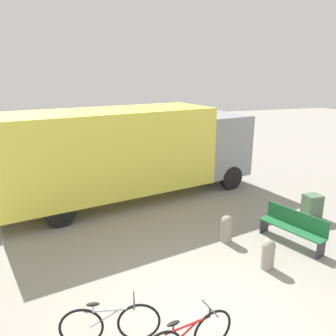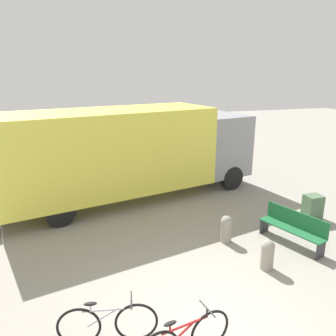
# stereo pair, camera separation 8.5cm
# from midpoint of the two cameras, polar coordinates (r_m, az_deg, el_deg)

# --- Properties ---
(ground_plane) EXTENTS (60.00, 60.00, 0.00)m
(ground_plane) POSITION_cam_midpoint_polar(r_m,az_deg,el_deg) (6.59, 6.47, -26.07)
(ground_plane) COLOR gray
(delivery_truck) EXTENTS (9.51, 4.29, 3.23)m
(delivery_truck) POSITION_cam_midpoint_polar(r_m,az_deg,el_deg) (11.66, -6.79, 3.13)
(delivery_truck) COLOR #EAE04C
(delivery_truck) RESTS_ON ground
(park_bench) EXTENTS (0.96, 1.83, 0.90)m
(park_bench) POSITION_cam_midpoint_polar(r_m,az_deg,el_deg) (9.45, 20.73, -9.45)
(park_bench) COLOR #1E6638
(park_bench) RESTS_ON ground
(bicycle_near) EXTENTS (1.67, 0.48, 0.83)m
(bicycle_near) POSITION_cam_midpoint_polar(r_m,az_deg,el_deg) (6.15, -10.47, -25.15)
(bicycle_near) COLOR black
(bicycle_near) RESTS_ON ground
(bollard_near_bench) EXTENTS (0.31, 0.31, 0.73)m
(bollard_near_bench) POSITION_cam_midpoint_polar(r_m,az_deg,el_deg) (8.19, 16.74, -13.97)
(bollard_near_bench) COLOR gray
(bollard_near_bench) RESTS_ON ground
(bollard_far_bench) EXTENTS (0.32, 0.32, 0.75)m
(bollard_far_bench) POSITION_cam_midpoint_polar(r_m,az_deg,el_deg) (9.10, 9.90, -10.18)
(bollard_far_bench) COLOR gray
(bollard_far_bench) RESTS_ON ground
(utility_box) EXTENTS (0.51, 0.43, 0.77)m
(utility_box) POSITION_cam_midpoint_polar(r_m,az_deg,el_deg) (11.26, 23.57, -6.16)
(utility_box) COLOR #4C6B4C
(utility_box) RESTS_ON ground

